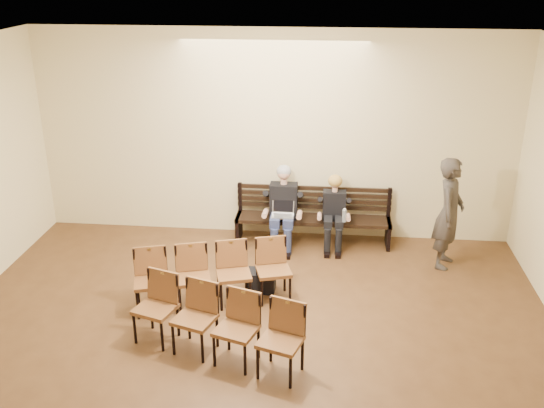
{
  "coord_description": "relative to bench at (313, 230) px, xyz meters",
  "views": [
    {
      "loc": [
        0.96,
        -4.67,
        4.51
      ],
      "look_at": [
        0.07,
        4.05,
        0.92
      ],
      "focal_mm": 40.0,
      "sensor_mm": 36.0,
      "label": 1
    }
  ],
  "objects": [
    {
      "name": "room_walls",
      "position": [
        -0.7,
        -3.86,
        2.31
      ],
      "size": [
        8.02,
        10.01,
        3.51
      ],
      "color": "beige",
      "rests_on": "ground"
    },
    {
      "name": "bench",
      "position": [
        0.0,
        0.0,
        0.0
      ],
      "size": [
        2.6,
        0.9,
        0.45
      ],
      "primitive_type": "cube",
      "color": "black",
      "rests_on": "ground"
    },
    {
      "name": "seated_man",
      "position": [
        -0.49,
        -0.12,
        0.45
      ],
      "size": [
        0.56,
        0.78,
        1.35
      ],
      "primitive_type": null,
      "color": "black",
      "rests_on": "ground"
    },
    {
      "name": "seated_woman",
      "position": [
        0.35,
        -0.12,
        0.32
      ],
      "size": [
        0.47,
        0.65,
        1.09
      ],
      "primitive_type": null,
      "color": "black",
      "rests_on": "ground"
    },
    {
      "name": "laptop",
      "position": [
        -0.49,
        -0.32,
        0.36
      ],
      "size": [
        0.39,
        0.33,
        0.26
      ],
      "primitive_type": "cube",
      "rotation": [
        0.0,
        0.0,
        0.14
      ],
      "color": "#B5B6BA",
      "rests_on": "bench"
    },
    {
      "name": "water_bottle",
      "position": [
        0.51,
        -0.37,
        0.34
      ],
      "size": [
        0.08,
        0.08,
        0.23
      ],
      "primitive_type": "cylinder",
      "rotation": [
        0.0,
        0.0,
        -0.17
      ],
      "color": "silver",
      "rests_on": "bench"
    },
    {
      "name": "bag",
      "position": [
        -0.68,
        -1.68,
        -0.07
      ],
      "size": [
        0.42,
        0.29,
        0.31
      ],
      "primitive_type": "cube",
      "rotation": [
        0.0,
        0.0,
        -0.02
      ],
      "color": "black",
      "rests_on": "ground"
    },
    {
      "name": "passerby",
      "position": [
        2.09,
        -0.6,
        0.79
      ],
      "size": [
        0.7,
        0.86,
        2.02
      ],
      "primitive_type": "imported",
      "rotation": [
        0.0,
        0.0,
        1.24
      ],
      "color": "#38332E",
      "rests_on": "ground"
    },
    {
      "name": "chair_row_front",
      "position": [
        -1.28,
        -2.13,
        0.21
      ],
      "size": [
        2.18,
        1.07,
        0.88
      ],
      "primitive_type": "cube",
      "rotation": [
        0.0,
        0.0,
        0.29
      ],
      "color": "brown",
      "rests_on": "ground"
    },
    {
      "name": "chair_row_back",
      "position": [
        -1.04,
        -3.3,
        0.22
      ],
      "size": [
        2.2,
        1.14,
        0.89
      ],
      "primitive_type": "cube",
      "rotation": [
        0.0,
        0.0,
        -0.32
      ],
      "color": "brown",
      "rests_on": "ground"
    }
  ]
}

